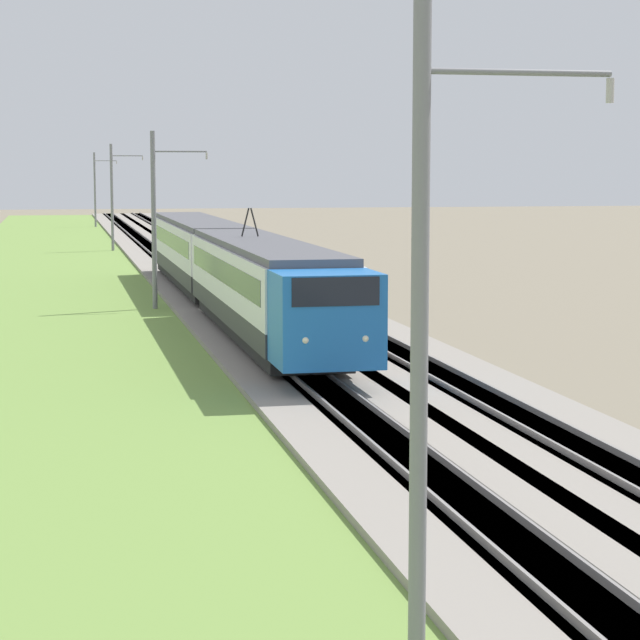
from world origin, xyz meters
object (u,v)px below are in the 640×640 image
object	(u,v)px
catenary_mast_mid	(155,219)
catenary_mast_distant	(95,189)
passenger_train	(225,263)
catenary_mast_near	(424,334)
catenary_mast_far	(113,196)

from	to	relation	value
catenary_mast_mid	catenary_mast_distant	distance (m)	83.28
passenger_train	catenary_mast_near	bearing A→B (deg)	-4.08
catenary_mast_distant	passenger_train	bearing A→B (deg)	-178.12
catenary_mast_mid	catenary_mast_far	world-z (taller)	catenary_mast_far
catenary_mast_near	catenary_mast_mid	world-z (taller)	catenary_mast_near
catenary_mast_mid	passenger_train	bearing A→B (deg)	-129.36
passenger_train	catenary_mast_mid	distance (m)	4.08
passenger_train	catenary_mast_near	distance (m)	39.49
catenary_mast_far	catenary_mast_mid	bearing A→B (deg)	-180.00
passenger_train	catenary_mast_near	world-z (taller)	catenary_mast_near
catenary_mast_near	catenary_mast_distant	world-z (taller)	catenary_mast_near
catenary_mast_near	catenary_mast_far	distance (m)	83.28
catenary_mast_mid	catenary_mast_distant	world-z (taller)	catenary_mast_distant
passenger_train	catenary_mast_distant	bearing A→B (deg)	-178.12
catenary_mast_mid	catenary_mast_far	xyz separation A→B (m)	(41.64, 0.00, 0.14)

